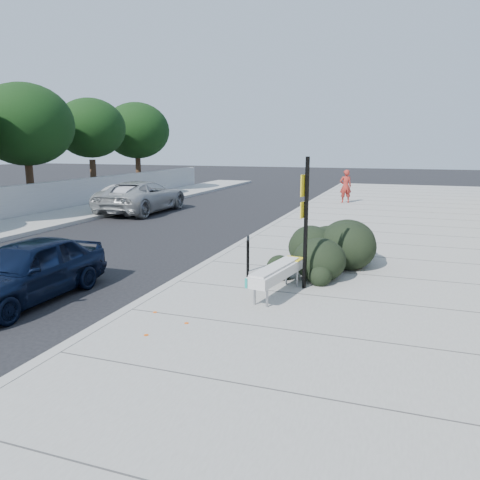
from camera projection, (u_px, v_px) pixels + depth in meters
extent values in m
plane|color=black|center=(175.00, 287.00, 10.86)|extent=(120.00, 120.00, 0.00)
cube|color=gray|center=(426.00, 255.00, 13.65)|extent=(11.20, 50.00, 0.15)
cube|color=gray|center=(18.00, 226.00, 18.55)|extent=(3.00, 50.00, 0.15)
cube|color=#9E9E99|center=(245.00, 242.00, 15.46)|extent=(0.22, 50.00, 0.17)
cube|color=#9E9E99|center=(49.00, 228.00, 18.06)|extent=(0.22, 50.00, 0.17)
cylinder|color=#332114|center=(31.00, 187.00, 23.00)|extent=(0.36, 0.36, 2.40)
ellipsoid|color=black|center=(25.00, 125.00, 22.40)|extent=(4.60, 4.60, 3.91)
cylinder|color=#332114|center=(94.00, 180.00, 27.62)|extent=(0.36, 0.36, 2.40)
ellipsoid|color=black|center=(90.00, 128.00, 27.02)|extent=(4.00, 4.00, 3.40)
cylinder|color=#332114|center=(139.00, 175.00, 32.24)|extent=(0.36, 0.36, 2.40)
ellipsoid|color=black|center=(137.00, 131.00, 31.64)|extent=(4.40, 4.40, 3.74)
cylinder|color=gray|center=(255.00, 295.00, 9.17)|extent=(0.05, 0.05, 0.39)
cylinder|color=gray|center=(267.00, 297.00, 9.05)|extent=(0.05, 0.05, 0.39)
cylinder|color=gray|center=(286.00, 276.00, 10.50)|extent=(0.05, 0.05, 0.39)
cylinder|color=gray|center=(297.00, 278.00, 10.38)|extent=(0.05, 0.05, 0.39)
cylinder|color=gray|center=(272.00, 278.00, 9.81)|extent=(0.29, 1.54, 0.03)
cylinder|color=gray|center=(283.00, 279.00, 9.68)|extent=(0.29, 1.54, 0.03)
cube|color=#B2B2B2|center=(278.00, 272.00, 9.71)|extent=(0.74, 2.08, 0.21)
cube|color=yellow|center=(293.00, 259.00, 10.38)|extent=(0.48, 0.47, 0.02)
cube|color=teal|center=(249.00, 282.00, 9.02)|extent=(0.09, 0.24, 0.19)
cylinder|color=black|center=(248.00, 260.00, 11.01)|extent=(0.06, 0.06, 0.88)
cylinder|color=black|center=(248.00, 254.00, 11.56)|extent=(0.06, 0.06, 0.88)
cylinder|color=black|center=(248.00, 239.00, 11.20)|extent=(0.22, 0.56, 0.06)
cube|color=black|center=(306.00, 224.00, 9.99)|extent=(0.08, 0.08, 2.85)
cube|color=yellow|center=(305.00, 185.00, 9.86)|extent=(0.11, 0.32, 0.46)
cube|color=yellow|center=(304.00, 210.00, 9.96)|extent=(0.10, 0.30, 0.35)
ellipsoid|color=black|center=(325.00, 241.00, 12.02)|extent=(2.71, 3.92, 1.34)
imported|color=black|center=(27.00, 270.00, 9.80)|extent=(1.58, 3.89, 1.32)
imported|color=#ACACB0|center=(133.00, 199.00, 22.66)|extent=(1.85, 4.31, 1.38)
imported|color=#969A9B|center=(142.00, 196.00, 22.85)|extent=(2.65, 5.59, 1.54)
imported|color=maroon|center=(346.00, 186.00, 25.36)|extent=(0.77, 0.65, 1.78)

